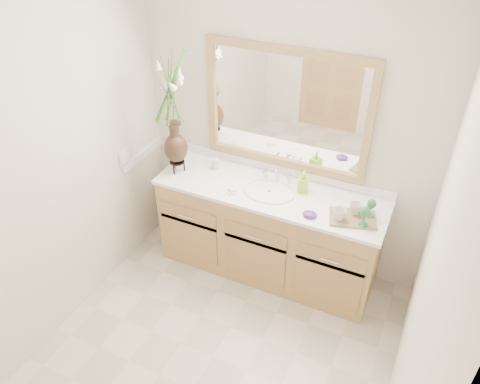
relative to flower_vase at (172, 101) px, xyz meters
The scene contains 20 objects.
floor 1.92m from the flower_vase, 49.84° to the right, with size 2.60×2.60×0.00m, color beige.
ceiling 1.57m from the flower_vase, 49.84° to the right, with size 2.40×2.60×0.02m, color white.
wall_back 0.91m from the flower_vase, 23.28° to the left, with size 2.40×0.02×2.40m, color silver.
wall_left 1.06m from the flower_vase, 112.50° to the right, with size 0.02×2.60×2.40m, color silver.
wall_right 2.23m from the flower_vase, 25.44° to the right, with size 0.02×2.60×2.40m, color silver.
vanity 1.33m from the flower_vase, ahead, with size 1.80×0.55×0.80m.
counter 1.03m from the flower_vase, ahead, with size 1.84×0.57×0.03m, color white.
sink 1.05m from the flower_vase, ahead, with size 0.38×0.34×0.23m.
mirror 0.87m from the flower_vase, 21.95° to the left, with size 1.32×0.04×0.97m.
switch_plate 0.64m from the flower_vase, 153.65° to the right, with size 0.02×0.12×0.12m, color white.
flower_vase is the anchor object (origin of this frame).
tumbler 0.66m from the flower_vase, 32.60° to the left, with size 0.07×0.07×0.09m, color beige.
soap_dish 0.83m from the flower_vase, ahead, with size 0.09×0.09×0.03m.
soap_bottle 1.18m from the flower_vase, ahead, with size 0.07×0.07×0.16m, color #95CD30.
purple_dish 1.34m from the flower_vase, ahead, with size 0.11×0.08×0.04m, color #49246E.
tray 1.60m from the flower_vase, ahead, with size 0.33×0.22×0.02m, color brown.
mug_left 1.50m from the flower_vase, ahead, with size 0.09×0.09×0.09m, color beige.
mug_right 1.58m from the flower_vase, ahead, with size 0.09×0.09×0.09m, color beige.
goblet_front 1.65m from the flower_vase, ahead, with size 0.07×0.07×0.16m.
goblet_back 1.66m from the flower_vase, ahead, with size 0.06×0.06×0.14m.
Camera 1 is at (1.06, -1.80, 2.93)m, focal length 35.00 mm.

